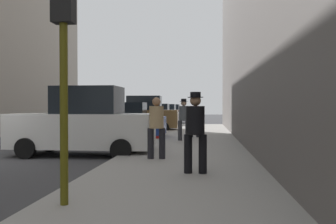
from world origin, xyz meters
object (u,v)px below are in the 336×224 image
(pedestrian_in_red_jacket, at_px, (195,117))
(fire_hydrant, at_px, (158,131))
(pedestrian_with_fedora, at_px, (195,128))
(parked_bronze_suv, at_px, (142,115))
(parked_red_hatchback, at_px, (169,113))
(traffic_light, at_px, (64,29))
(pedestrian_with_beanie, at_px, (184,117))
(parked_blue_sedan, at_px, (122,122))
(pedestrian_in_tan_coat, at_px, (156,124))
(parked_silver_sedan, at_px, (155,116))
(parked_white_van, at_px, (84,124))
(parked_dark_green_sedan, at_px, (164,114))

(pedestrian_in_red_jacket, bearing_deg, fire_hydrant, -152.85)
(pedestrian_with_fedora, bearing_deg, fire_hydrant, 102.61)
(pedestrian_with_fedora, xyz_separation_m, pedestrian_in_red_jacket, (-0.27, 9.49, -0.03))
(parked_bronze_suv, height_order, parked_red_hatchback, parked_bronze_suv)
(fire_hydrant, xyz_separation_m, traffic_light, (0.05, -11.42, 2.26))
(pedestrian_with_beanie, bearing_deg, parked_bronze_suv, 112.35)
(parked_blue_sedan, bearing_deg, pedestrian_with_beanie, -28.72)
(parked_bronze_suv, relative_size, pedestrian_in_tan_coat, 2.72)
(parked_bronze_suv, xyz_separation_m, parked_red_hatchback, (0.00, 18.19, -0.18))
(fire_hydrant, xyz_separation_m, pedestrian_with_fedora, (1.93, -8.64, 0.64))
(traffic_light, distance_m, pedestrian_with_beanie, 10.70)
(fire_hydrant, height_order, pedestrian_in_red_jacket, pedestrian_in_red_jacket)
(parked_silver_sedan, height_order, pedestrian_in_red_jacket, pedestrian_in_red_jacket)
(parked_white_van, bearing_deg, pedestrian_with_fedora, -44.87)
(pedestrian_with_fedora, distance_m, pedestrian_with_beanie, 7.76)
(parked_dark_green_sedan, height_order, pedestrian_in_red_jacket, pedestrian_in_red_jacket)
(parked_white_van, xyz_separation_m, parked_blue_sedan, (0.00, 5.68, -0.18))
(parked_bronze_suv, distance_m, pedestrian_with_fedora, 15.59)
(parked_blue_sedan, relative_size, pedestrian_in_tan_coat, 2.48)
(parked_dark_green_sedan, xyz_separation_m, fire_hydrant, (1.80, -18.96, -0.35))
(parked_white_van, xyz_separation_m, parked_dark_green_sedan, (0.00, 23.88, -0.18))
(parked_blue_sedan, height_order, pedestrian_with_beanie, pedestrian_with_beanie)
(fire_hydrant, bearing_deg, parked_silver_sedan, 98.32)
(parked_bronze_suv, height_order, pedestrian_in_red_jacket, parked_bronze_suv)
(parked_bronze_suv, distance_m, parked_red_hatchback, 18.19)
(fire_hydrant, bearing_deg, parked_blue_sedan, 157.26)
(parked_bronze_suv, height_order, parked_dark_green_sedan, parked_bronze_suv)
(parked_white_van, height_order, fire_hydrant, parked_white_van)
(parked_bronze_suv, distance_m, traffic_light, 18.09)
(parked_silver_sedan, distance_m, pedestrian_in_red_jacket, 11.99)
(fire_hydrant, relative_size, pedestrian_with_beanie, 0.40)
(pedestrian_in_tan_coat, bearing_deg, pedestrian_with_beanie, 85.40)
(parked_red_hatchback, xyz_separation_m, pedestrian_with_beanie, (3.05, -25.60, 0.29))
(parked_red_hatchback, bearing_deg, traffic_light, -87.06)
(parked_red_hatchback, bearing_deg, pedestrian_in_red_jacket, -81.73)
(parked_bronze_suv, xyz_separation_m, parked_silver_sedan, (0.00, 5.83, -0.18))
(parked_silver_sedan, relative_size, fire_hydrant, 5.97)
(parked_dark_green_sedan, relative_size, pedestrian_with_beanie, 2.39)
(fire_hydrant, bearing_deg, parked_white_van, -110.14)
(parked_blue_sedan, distance_m, pedestrian_with_beanie, 3.48)
(parked_silver_sedan, relative_size, pedestrian_in_red_jacket, 2.46)
(parked_blue_sedan, height_order, fire_hydrant, parked_blue_sedan)
(parked_dark_green_sedan, xyz_separation_m, pedestrian_with_fedora, (3.74, -27.60, 0.29))
(parked_white_van, height_order, pedestrian_in_red_jacket, parked_white_van)
(parked_red_hatchback, relative_size, fire_hydrant, 5.99)
(parked_blue_sedan, bearing_deg, fire_hydrant, -22.74)
(parked_bronze_suv, bearing_deg, pedestrian_with_fedora, -76.13)
(parked_white_van, bearing_deg, pedestrian_in_tan_coat, -31.03)
(parked_red_hatchback, height_order, pedestrian_with_fedora, pedestrian_with_fedora)
(parked_dark_green_sedan, distance_m, traffic_light, 30.50)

